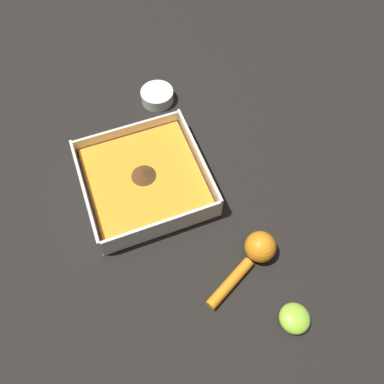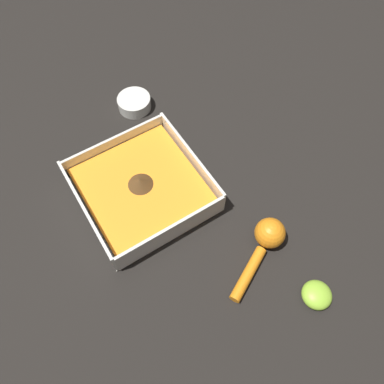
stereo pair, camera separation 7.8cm
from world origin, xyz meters
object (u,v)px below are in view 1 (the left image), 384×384
Objects in this scene: square_dish at (145,181)px; spice_bowl at (157,96)px; lemon_squeezer at (255,253)px; lemon_half at (295,318)px.

spice_bowl is at bearing -23.88° from square_dish.
spice_bowl is 0.49× the size of lemon_squeezer.
spice_bowl is at bearing 69.01° from lemon_squeezer.
spice_bowl and lemon_half have the same top height.
square_dish is 0.28m from lemon_squeezer.
lemon_squeezer is at bearing -147.51° from square_dish.
lemon_squeezer is 2.97× the size of lemon_half.
lemon_half is at bearing -174.11° from spice_bowl.
spice_bowl is 1.46× the size of lemon_half.
lemon_half is (-0.37, -0.17, -0.01)m from square_dish.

